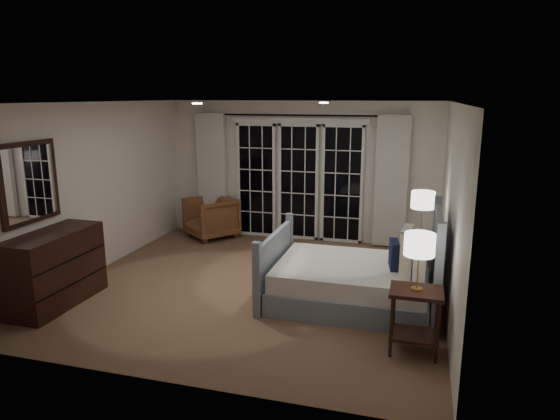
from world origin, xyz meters
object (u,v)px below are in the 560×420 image
(lamp_right, at_px, (423,200))
(nightstand_right, at_px, (420,249))
(bed, at_px, (357,279))
(nightstand_left, at_px, (415,311))
(lamp_left, at_px, (420,245))
(dresser, at_px, (55,269))
(armchair, at_px, (211,218))

(lamp_right, bearing_deg, nightstand_right, 0.00)
(bed, bearing_deg, nightstand_left, -56.54)
(bed, bearing_deg, nightstand_right, 58.69)
(lamp_left, bearing_deg, dresser, 179.57)
(lamp_left, xyz_separation_m, dresser, (-4.38, 0.03, -0.68))
(nightstand_left, distance_m, dresser, 4.38)
(bed, xyz_separation_m, nightstand_left, (0.73, -1.10, 0.14))
(nightstand_left, distance_m, armchair, 5.04)
(lamp_right, relative_size, armchair, 0.78)
(lamp_left, height_order, armchair, lamp_left)
(lamp_right, height_order, armchair, lamp_right)
(lamp_right, xyz_separation_m, dresser, (-4.40, -2.31, -0.66))
(nightstand_right, height_order, lamp_left, lamp_left)
(nightstand_right, bearing_deg, lamp_right, 0.00)
(bed, xyz_separation_m, nightstand_right, (0.75, 1.24, 0.09))
(lamp_left, bearing_deg, bed, 123.46)
(lamp_right, bearing_deg, nightstand_left, -90.64)
(armchair, relative_size, dresser, 0.62)
(nightstand_left, relative_size, dresser, 0.52)
(lamp_right, xyz_separation_m, armchair, (-3.75, 1.05, -0.75))
(nightstand_right, distance_m, dresser, 4.97)
(bed, height_order, armchair, bed)
(armchair, bearing_deg, lamp_right, 22.91)
(bed, distance_m, dresser, 3.81)
(armchair, bearing_deg, nightstand_left, -3.77)
(bed, bearing_deg, lamp_right, 58.69)
(nightstand_left, distance_m, lamp_right, 2.44)
(nightstand_right, relative_size, lamp_left, 1.05)
(lamp_left, bearing_deg, armchair, 137.61)
(bed, distance_m, nightstand_right, 1.45)
(nightstand_left, height_order, lamp_right, lamp_right)
(dresser, bearing_deg, nightstand_right, 27.67)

